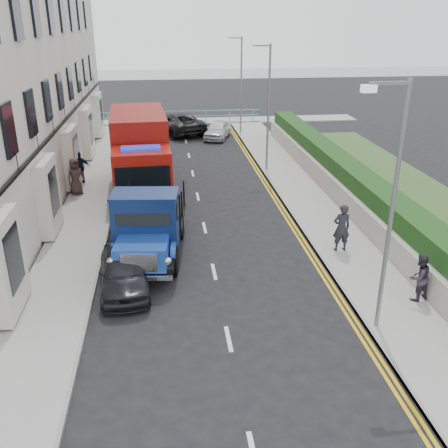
% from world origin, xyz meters
% --- Properties ---
extents(ground, '(120.00, 120.00, 0.00)m').
position_xyz_m(ground, '(0.00, 0.00, 0.00)').
color(ground, black).
rests_on(ground, ground).
extents(pavement_west, '(2.40, 38.00, 0.12)m').
position_xyz_m(pavement_west, '(-5.20, 9.00, 0.06)').
color(pavement_west, gray).
rests_on(pavement_west, ground).
extents(pavement_east, '(2.60, 38.00, 0.12)m').
position_xyz_m(pavement_east, '(5.30, 9.00, 0.06)').
color(pavement_east, gray).
rests_on(pavement_east, ground).
extents(promenade, '(30.00, 2.50, 0.12)m').
position_xyz_m(promenade, '(0.00, 29.00, 0.06)').
color(promenade, gray).
rests_on(promenade, ground).
extents(sea_plane, '(120.00, 120.00, 0.00)m').
position_xyz_m(sea_plane, '(0.00, 60.00, 0.00)').
color(sea_plane, slate).
rests_on(sea_plane, ground).
extents(garden_east, '(1.45, 28.00, 1.75)m').
position_xyz_m(garden_east, '(7.21, 9.00, 0.90)').
color(garden_east, '#B2AD9E').
rests_on(garden_east, ground).
extents(seafront_railing, '(13.00, 0.08, 1.11)m').
position_xyz_m(seafront_railing, '(0.00, 28.20, 0.58)').
color(seafront_railing, '#59B2A5').
rests_on(seafront_railing, ground).
extents(lamp_near, '(1.23, 0.18, 7.00)m').
position_xyz_m(lamp_near, '(4.18, -2.00, 4.00)').
color(lamp_near, slate).
rests_on(lamp_near, ground).
extents(lamp_mid, '(1.23, 0.18, 7.00)m').
position_xyz_m(lamp_mid, '(4.18, 14.00, 4.00)').
color(lamp_mid, slate).
rests_on(lamp_mid, ground).
extents(lamp_far, '(1.23, 0.18, 7.00)m').
position_xyz_m(lamp_far, '(4.18, 24.00, 4.00)').
color(lamp_far, slate).
rests_on(lamp_far, ground).
extents(bedford_lorry, '(2.81, 5.90, 2.70)m').
position_xyz_m(bedford_lorry, '(-2.28, 3.04, 1.24)').
color(bedford_lorry, black).
rests_on(bedford_lorry, ground).
extents(red_lorry, '(3.04, 7.76, 3.99)m').
position_xyz_m(red_lorry, '(-2.75, 10.79, 2.12)').
color(red_lorry, black).
rests_on(red_lorry, ground).
extents(parked_car_front, '(1.89, 3.99, 1.32)m').
position_xyz_m(parked_car_front, '(-3.05, 1.26, 0.66)').
color(parked_car_front, black).
rests_on(parked_car_front, ground).
extents(parked_car_mid, '(1.78, 4.47, 1.44)m').
position_xyz_m(parked_car_mid, '(-2.60, 11.62, 0.72)').
color(parked_car_mid, '#5EADCA').
rests_on(parked_car_mid, ground).
extents(parked_car_rear, '(1.74, 4.26, 1.23)m').
position_xyz_m(parked_car_rear, '(-2.60, 13.79, 0.62)').
color(parked_car_rear, '#A9A8AD').
rests_on(parked_car_rear, ground).
extents(seafront_car_left, '(4.64, 6.37, 1.61)m').
position_xyz_m(seafront_car_left, '(-0.50, 24.85, 0.80)').
color(seafront_car_left, black).
rests_on(seafront_car_left, ground).
extents(seafront_car_right, '(2.66, 4.04, 1.28)m').
position_xyz_m(seafront_car_right, '(2.40, 22.69, 0.64)').
color(seafront_car_right, silver).
rests_on(seafront_car_right, ground).
extents(pedestrian_east_near, '(0.70, 0.48, 1.84)m').
position_xyz_m(pedestrian_east_near, '(4.90, 2.95, 1.04)').
color(pedestrian_east_near, black).
rests_on(pedestrian_east_near, pavement_east).
extents(pedestrian_east_far, '(0.91, 0.81, 1.56)m').
position_xyz_m(pedestrian_east_far, '(6.10, -0.78, 0.90)').
color(pedestrian_east_far, '#2F2A34').
rests_on(pedestrian_east_far, pavement_east).
extents(pedestrian_west_near, '(1.07, 0.68, 1.70)m').
position_xyz_m(pedestrian_west_near, '(-6.00, 12.57, 0.97)').
color(pedestrian_west_near, black).
rests_on(pedestrian_west_near, pavement_west).
extents(pedestrian_west_far, '(1.05, 0.99, 1.81)m').
position_xyz_m(pedestrian_west_far, '(-5.98, 10.78, 1.02)').
color(pedestrian_west_far, '#382A28').
rests_on(pedestrian_west_far, pavement_west).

